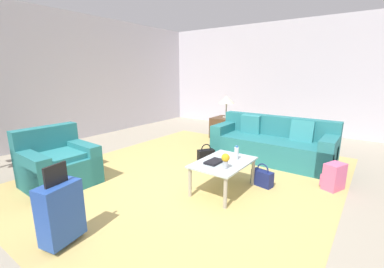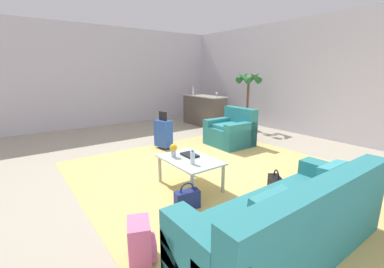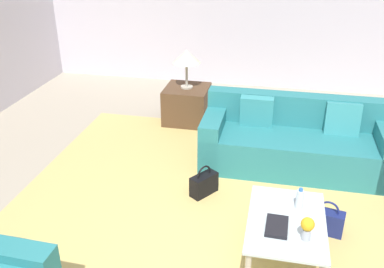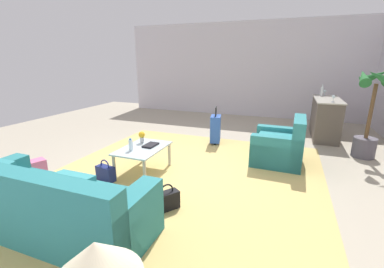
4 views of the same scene
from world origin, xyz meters
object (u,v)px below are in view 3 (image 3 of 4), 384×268
object	(u,v)px
coffee_table	(286,226)
handbag_navy	(327,221)
flower_vase	(307,227)
couch	(296,143)
coffee_table_book	(277,226)
handbag_black	(204,184)
table_lamp	(187,57)
side_table	(187,104)
water_bottle	(300,199)

from	to	relation	value
coffee_table	handbag_navy	world-z (taller)	coffee_table
flower_vase	handbag_navy	world-z (taller)	flower_vase
couch	coffee_table_book	bearing A→B (deg)	174.61
handbag_black	handbag_navy	xyz separation A→B (m)	(-0.40, -1.28, 0.00)
couch	table_lamp	distance (m)	2.02
coffee_table	side_table	bearing A→B (deg)	28.18
coffee_table_book	flower_vase	size ratio (longest dim) A/B	1.40
coffee_table	water_bottle	size ratio (longest dim) A/B	4.73
couch	coffee_table_book	distance (m)	1.92
side_table	table_lamp	world-z (taller)	table_lamp
flower_vase	handbag_black	distance (m)	1.58
couch	flower_vase	bearing A→B (deg)	-178.57
handbag_black	flower_vase	bearing A→B (deg)	-137.39
side_table	couch	bearing A→B (deg)	-122.30
water_bottle	table_lamp	xyz separation A→B (m)	(2.60, 1.60, 0.45)
table_lamp	side_table	bearing A→B (deg)	0.00
coffee_table	table_lamp	size ratio (longest dim) A/B	1.70
couch	table_lamp	bearing A→B (deg)	57.70
water_bottle	handbag_navy	world-z (taller)	water_bottle
water_bottle	coffee_table_book	distance (m)	0.38
couch	flower_vase	xyz separation A→B (m)	(-2.01, -0.05, 0.27)
flower_vase	side_table	size ratio (longest dim) A/B	0.32
handbag_black	coffee_table	bearing A→B (deg)	-135.63
coffee_table	side_table	distance (m)	3.18
water_bottle	coffee_table_book	size ratio (longest dim) A/B	0.71
side_table	handbag_black	size ratio (longest dim) A/B	1.79
couch	table_lamp	world-z (taller)	table_lamp
coffee_table_book	handbag_black	xyz separation A→B (m)	(1.02, 0.80, -0.34)
side_table	handbag_black	world-z (taller)	side_table
coffee_table	side_table	xyz separation A→B (m)	(2.80, 1.50, -0.12)
couch	coffee_table	distance (m)	1.79
couch	side_table	distance (m)	1.89
coffee_table	handbag_black	size ratio (longest dim) A/B	2.69
coffee_table_book	handbag_navy	distance (m)	0.85
coffee_table	handbag_navy	size ratio (longest dim) A/B	2.69
coffee_table_book	side_table	size ratio (longest dim) A/B	0.45
couch	flower_vase	distance (m)	2.03
side_table	handbag_navy	world-z (taller)	side_table
water_bottle	flower_vase	bearing A→B (deg)	-173.21
couch	handbag_navy	world-z (taller)	couch
water_bottle	table_lamp	size ratio (longest dim) A/B	0.36
water_bottle	handbag_black	size ratio (longest dim) A/B	0.57
flower_vase	couch	bearing A→B (deg)	1.43
handbag_navy	handbag_black	bearing A→B (deg)	72.55
handbag_black	handbag_navy	world-z (taller)	same
water_bottle	handbag_black	xyz separation A→B (m)	(0.70, 0.98, -0.41)
coffee_table	coffee_table_book	size ratio (longest dim) A/B	3.37
coffee_table_book	water_bottle	bearing A→B (deg)	-27.57
flower_vase	table_lamp	distance (m)	3.47
water_bottle	side_table	world-z (taller)	water_bottle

